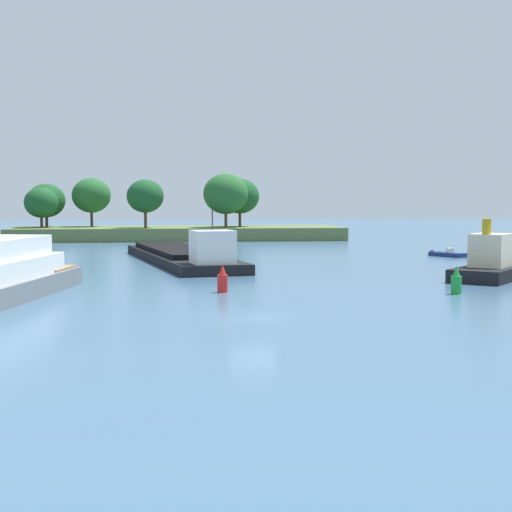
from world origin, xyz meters
The scene contains 7 objects.
ground_plane centered at (0.00, 0.00, 0.00)m, with size 400.00×400.00×0.00m, color #3D607F.
treeline_island centered at (-4.39, 81.28, 3.46)m, with size 51.08×15.42×10.27m.
fishing_skiff centered at (26.47, 41.18, 0.26)m, with size 3.37×4.47×0.95m.
cargo_barge centered at (-2.85, 36.00, 0.82)m, with size 11.69×31.36×5.51m.
tugboat centered at (21.15, 17.52, 1.21)m, with size 9.29×9.87×4.82m.
channel_buoy_red centered at (-0.76, 11.33, 0.81)m, with size 0.70×0.70×1.90m.
channel_buoy_green centered at (14.67, 8.53, 0.81)m, with size 0.70×0.70×1.90m.
Camera 1 is at (-4.77, -40.78, 6.32)m, focal length 54.26 mm.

